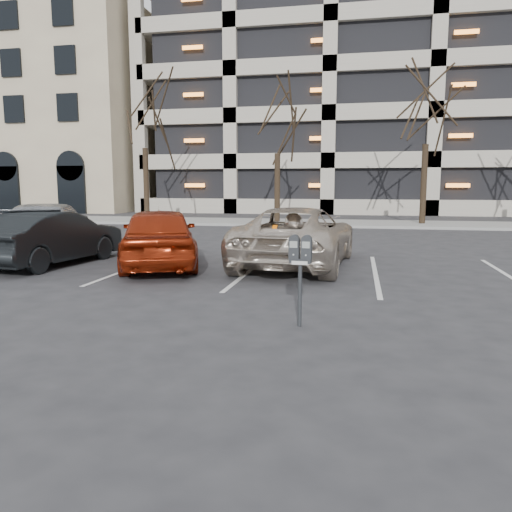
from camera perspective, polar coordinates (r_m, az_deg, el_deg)
ground at (r=9.12m, az=5.11°, el=-4.23°), size 140.00×140.00×0.00m
sidewalk at (r=24.95m, az=9.25°, el=3.71°), size 80.00×4.00×0.12m
stall_lines at (r=11.57m, az=-0.51°, el=-1.52°), size 16.90×5.20×0.00m
parking_garage at (r=44.70m, az=26.83°, el=16.73°), size 52.00×20.00×19.00m
office_building at (r=48.73m, az=-25.89°, el=13.90°), size 26.00×16.20×15.00m
tree_a at (r=27.50m, az=-12.72°, el=16.79°), size 3.75×3.75×8.53m
tree_b at (r=25.44m, az=2.50°, el=16.39°), size 3.41×3.41×7.74m
tree_c at (r=25.39m, az=19.07°, el=17.21°), size 3.73×3.73×8.49m
parking_meter at (r=6.83m, az=5.09°, el=-0.24°), size 0.33×0.15×1.25m
suv_silver at (r=12.13m, az=4.74°, el=2.26°), size 2.71×5.26×1.43m
car_red at (r=12.06m, az=-10.98°, el=2.19°), size 3.15×4.61×1.46m
car_dark at (r=13.17m, az=-22.22°, el=1.93°), size 1.87×4.15×1.32m
car_silver at (r=15.28m, az=-22.61°, el=2.91°), size 3.70×5.35×1.44m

